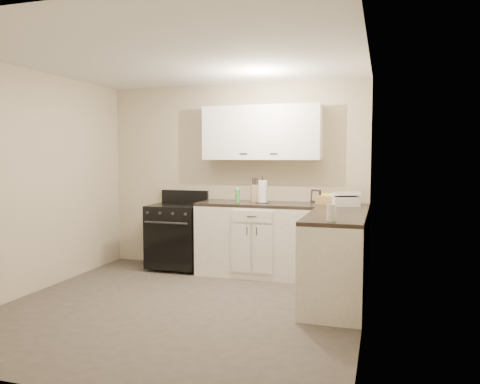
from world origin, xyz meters
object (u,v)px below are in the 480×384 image
(knife_block, at_px, (255,193))
(paper_towel, at_px, (263,192))
(wicker_basket, at_px, (331,200))
(countertop_grill, at_px, (345,201))
(stove, at_px, (176,235))

(knife_block, distance_m, paper_towel, 0.19)
(paper_towel, bearing_deg, wicker_basket, 4.13)
(knife_block, relative_size, paper_towel, 0.77)
(wicker_basket, xyz_separation_m, countertop_grill, (0.18, -0.10, 0.00))
(paper_towel, bearing_deg, stove, -179.49)
(stove, relative_size, knife_block, 3.79)
(knife_block, relative_size, wicker_basket, 0.69)
(stove, bearing_deg, countertop_grill, -0.64)
(paper_towel, distance_m, countertop_grill, 1.04)
(stove, relative_size, wicker_basket, 2.62)
(countertop_grill, bearing_deg, stove, 160.43)
(stove, xyz_separation_m, knife_block, (1.07, 0.14, 0.59))
(countertop_grill, bearing_deg, wicker_basket, 132.45)
(countertop_grill, bearing_deg, knife_block, 153.21)
(stove, height_order, knife_block, knife_block)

